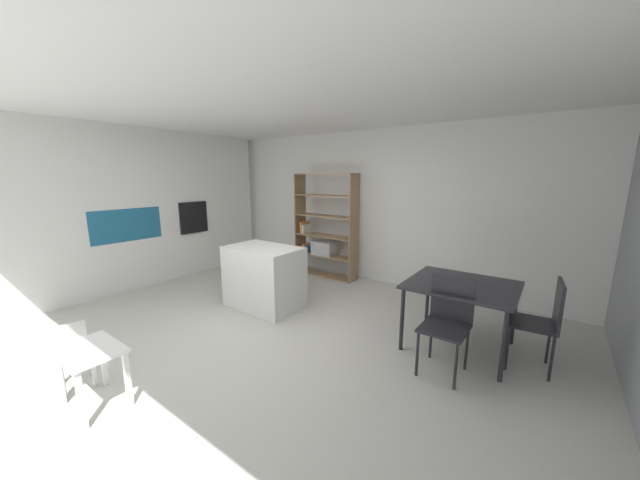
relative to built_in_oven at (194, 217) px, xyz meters
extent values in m
plane|color=beige|center=(2.85, -1.06, -1.13)|extent=(9.90, 9.90, 0.00)
cube|color=white|center=(2.85, -1.06, 1.63)|extent=(7.19, 5.67, 0.06)
cube|color=white|center=(2.85, 1.74, 0.23)|extent=(7.19, 0.06, 2.74)
cube|color=white|center=(-0.35, -1.06, 0.23)|extent=(0.66, 5.10, 2.74)
cube|color=#1E6084|center=(-0.02, -1.22, -0.01)|extent=(0.01, 1.12, 0.54)
cube|color=black|center=(0.00, 0.00, 0.00)|extent=(0.04, 0.58, 0.61)
cylinder|color=#B7BABC|center=(-0.03, 0.00, 0.25)|extent=(0.02, 0.46, 0.02)
cube|color=white|center=(2.32, -0.40, -0.68)|extent=(1.09, 0.70, 0.91)
cube|color=#997551|center=(1.55, 1.39, -0.15)|extent=(0.02, 0.34, 1.97)
cube|color=#997551|center=(2.81, 1.39, -0.15)|extent=(0.02, 0.34, 1.97)
cube|color=#997551|center=(2.18, 1.39, 0.83)|extent=(1.28, 0.34, 0.02)
cube|color=#997551|center=(2.18, 1.39, -1.12)|extent=(1.28, 0.34, 0.02)
cube|color=#997551|center=(2.18, 1.39, -0.73)|extent=(1.23, 0.34, 0.02)
cube|color=#997551|center=(2.18, 1.39, -0.34)|extent=(1.23, 0.34, 0.02)
cube|color=#997551|center=(2.18, 1.39, 0.05)|extent=(1.23, 0.34, 0.02)
cube|color=#997551|center=(2.18, 1.39, 0.43)|extent=(1.23, 0.34, 0.02)
cube|color=orange|center=(1.73, 1.39, -0.63)|extent=(0.06, 0.28, 0.17)
cube|color=#2D6BAD|center=(1.80, 1.39, -0.64)|extent=(0.04, 0.28, 0.14)
cube|color=orange|center=(1.67, 1.39, -0.21)|extent=(0.04, 0.28, 0.23)
cube|color=silver|center=(1.71, 1.39, -0.24)|extent=(0.04, 0.28, 0.17)
cube|color=#B7BABC|center=(2.15, 1.39, -0.58)|extent=(0.44, 0.30, 0.26)
cube|color=white|center=(2.72, -2.78, -0.62)|extent=(0.57, 0.41, 0.02)
cube|color=white|center=(2.48, -2.95, -0.88)|extent=(0.04, 0.04, 0.50)
cube|color=white|center=(2.96, -2.95, -0.88)|extent=(0.04, 0.04, 0.50)
cube|color=white|center=(2.48, -2.61, -0.88)|extent=(0.04, 0.04, 0.50)
cube|color=white|center=(2.96, -2.61, -0.88)|extent=(0.04, 0.04, 0.50)
cube|color=silver|center=(2.29, -2.78, -0.81)|extent=(0.32, 0.32, 0.02)
cube|color=silver|center=(2.16, -2.76, -0.68)|extent=(0.06, 0.28, 0.24)
cube|color=silver|center=(2.39, -2.91, -0.98)|extent=(0.03, 0.03, 0.31)
cube|color=silver|center=(2.42, -2.68, -0.98)|extent=(0.03, 0.03, 0.31)
cube|color=silver|center=(2.16, -2.88, -0.98)|extent=(0.03, 0.03, 0.31)
cube|color=silver|center=(2.19, -2.65, -0.98)|extent=(0.03, 0.03, 0.31)
cube|color=#232328|center=(4.96, 0.06, -0.39)|extent=(1.12, 1.00, 0.03)
cylinder|color=#232328|center=(4.46, -0.38, -0.77)|extent=(0.04, 0.04, 0.73)
cylinder|color=#232328|center=(5.46, -0.38, -0.77)|extent=(0.04, 0.04, 0.73)
cylinder|color=#232328|center=(4.46, 0.50, -0.77)|extent=(0.04, 0.04, 0.73)
cylinder|color=#232328|center=(5.46, 0.50, -0.77)|extent=(0.04, 0.04, 0.73)
cube|color=#232328|center=(4.96, -0.56, -0.66)|extent=(0.42, 0.47, 0.03)
cube|color=#232328|center=(4.97, -0.34, -0.42)|extent=(0.42, 0.04, 0.46)
cylinder|color=#232328|center=(4.78, -0.75, -0.90)|extent=(0.03, 0.03, 0.46)
cylinder|color=#232328|center=(5.14, -0.76, -0.90)|extent=(0.03, 0.03, 0.46)
cylinder|color=#232328|center=(4.79, -0.35, -0.90)|extent=(0.03, 0.03, 0.46)
cylinder|color=#232328|center=(5.14, -0.36, -0.90)|extent=(0.03, 0.03, 0.46)
cube|color=#232328|center=(5.64, 0.06, -0.66)|extent=(0.46, 0.45, 0.03)
cube|color=#232328|center=(5.84, 0.08, -0.42)|extent=(0.07, 0.41, 0.45)
cylinder|color=#232328|center=(5.44, 0.22, -0.90)|extent=(0.03, 0.03, 0.47)
cylinder|color=#232328|center=(5.47, -0.13, -0.90)|extent=(0.03, 0.03, 0.47)
cylinder|color=#232328|center=(5.80, 0.25, -0.90)|extent=(0.03, 0.03, 0.47)
cylinder|color=#232328|center=(5.84, -0.10, -0.90)|extent=(0.03, 0.03, 0.47)
camera|label=1|loc=(5.71, -3.63, 0.80)|focal=18.22mm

